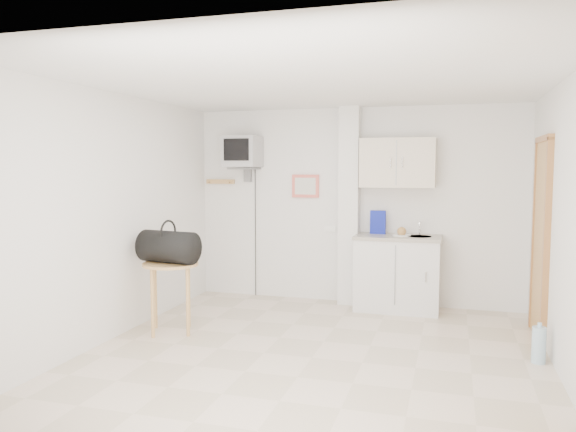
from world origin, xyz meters
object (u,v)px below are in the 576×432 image
(round_table, at_px, (171,273))
(duffel_bag, at_px, (169,247))
(crt_television, at_px, (242,153))
(water_bottle, at_px, (539,345))

(round_table, relative_size, duffel_bag, 1.13)
(crt_television, distance_m, water_bottle, 4.17)
(water_bottle, bearing_deg, round_table, -178.73)
(water_bottle, bearing_deg, crt_television, 155.29)
(crt_television, relative_size, round_table, 2.88)
(round_table, bearing_deg, water_bottle, 1.27)
(crt_television, distance_m, round_table, 2.12)
(crt_television, relative_size, duffel_bag, 3.26)
(crt_television, relative_size, water_bottle, 5.85)
(crt_television, height_order, duffel_bag, crt_television)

